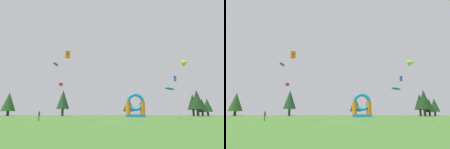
{
  "view_description": "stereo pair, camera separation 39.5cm",
  "coord_description": "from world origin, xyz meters",
  "views": [
    {
      "loc": [
        0.51,
        -33.39,
        1.72
      ],
      "look_at": [
        0.0,
        12.41,
        10.59
      ],
      "focal_mm": 30.73,
      "sensor_mm": 36.0,
      "label": 1
    },
    {
      "loc": [
        0.9,
        -33.39,
        1.72
      ],
      "look_at": [
        0.0,
        12.41,
        10.59
      ],
      "focal_mm": 30.73,
      "sensor_mm": 36.0,
      "label": 2
    }
  ],
  "objects": [
    {
      "name": "kite_orange_box",
      "position": [
        -7.9,
        -0.25,
        11.8
      ],
      "size": [
        5.15,
        2.76,
        12.4
      ],
      "color": "orange",
      "rests_on": "ground_plane"
    },
    {
      "name": "tree_row_5",
      "position": [
        35.43,
        43.99,
        4.1
      ],
      "size": [
        4.23,
        4.23,
        6.77
      ],
      "color": "#4C331E",
      "rests_on": "ground_plane"
    },
    {
      "name": "tree_row_4",
      "position": [
        32.31,
        40.98,
        6.22
      ],
      "size": [
        5.04,
        5.04,
        9.97
      ],
      "color": "#4C331E",
      "rests_on": "ground_plane"
    },
    {
      "name": "kite_teal_parafoil",
      "position": [
        14.39,
        14.27,
        7.32
      ],
      "size": [
        3.87,
        1.43,
        7.86
      ],
      "color": "#0C7F7A",
      "rests_on": "ground_plane"
    },
    {
      "name": "kite_red_box",
      "position": [
        -16.32,
        26.31,
        10.15
      ],
      "size": [
        2.14,
        4.78,
        10.6
      ],
      "color": "red",
      "rests_on": "ground_plane"
    },
    {
      "name": "kite_lime_delta",
      "position": [
        14.28,
        2.48,
        10.99
      ],
      "size": [
        2.94,
        3.24,
        11.66
      ],
      "color": "#8CD826",
      "rests_on": "ground_plane"
    },
    {
      "name": "tree_row_1",
      "position": [
        -20.13,
        44.13,
        6.43
      ],
      "size": [
        5.11,
        5.11,
        10.25
      ],
      "color": "#4C331E",
      "rests_on": "ground_plane"
    },
    {
      "name": "inflatable_red_slide",
      "position": [
        7.33,
        29.52,
        2.91
      ],
      "size": [
        5.98,
        4.84,
        7.57
      ],
      "color": "#268CD8",
      "rests_on": "ground_plane"
    },
    {
      "name": "kite_blue_box",
      "position": [
        14.12,
        8.92,
        8.93
      ],
      "size": [
        2.72,
        1.33,
        9.54
      ],
      "color": "blue",
      "rests_on": "ground_plane"
    },
    {
      "name": "tree_row_3",
      "position": [
        31.43,
        42.9,
        5.38
      ],
      "size": [
        4.24,
        4.24,
        8.51
      ],
      "color": "#4C331E",
      "rests_on": "ground_plane"
    },
    {
      "name": "tree_row_0",
      "position": [
        -42.3,
        44.55,
        5.57
      ],
      "size": [
        5.52,
        5.52,
        9.34
      ],
      "color": "#4C331E",
      "rests_on": "ground_plane"
    },
    {
      "name": "tree_row_2",
      "position": [
        6.36,
        45.99,
        4.8
      ],
      "size": [
        4.54,
        4.54,
        7.94
      ],
      "color": "#4C331E",
      "rests_on": "ground_plane"
    },
    {
      "name": "tree_row_6",
      "position": [
        38.14,
        45.28,
        4.28
      ],
      "size": [
        3.88,
        3.88,
        7.04
      ],
      "color": "#4C331E",
      "rests_on": "ground_plane"
    },
    {
      "name": "ground_plane",
      "position": [
        0.0,
        0.0,
        0.0
      ],
      "size": [
        120.0,
        120.0,
        0.0
      ],
      "primitive_type": "plane",
      "color": "#3D6B28"
    },
    {
      "name": "person_left_edge",
      "position": [
        -13.37,
        2.6,
        1.08
      ],
      "size": [
        0.32,
        0.32,
        1.81
      ],
      "rotation": [
        0.0,
        0.0,
        1.61
      ],
      "color": "#33723F",
      "rests_on": "ground_plane"
    },
    {
      "name": "kite_purple_parafoil",
      "position": [
        -15.9,
        18.83,
        14.8
      ],
      "size": [
        2.17,
        6.28,
        15.34
      ],
      "color": "purple",
      "rests_on": "ground_plane"
    }
  ]
}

